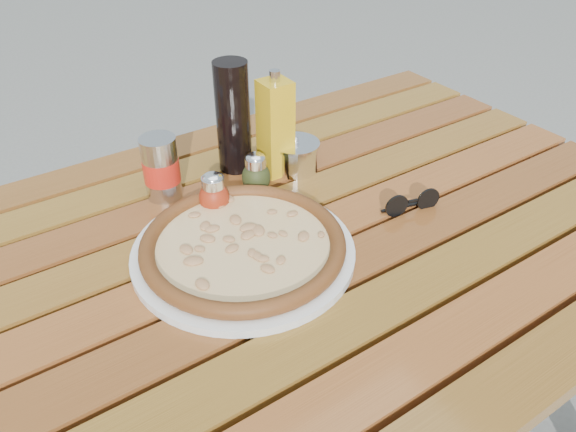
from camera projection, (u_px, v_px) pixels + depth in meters
table at (294, 270)px, 1.00m from camera, size 1.40×0.90×0.75m
plate at (244, 252)px, 0.91m from camera, size 0.43×0.43×0.01m
pizza at (243, 244)px, 0.90m from camera, size 0.42×0.42×0.03m
pepper_shaker at (214, 194)px, 0.99m from camera, size 0.06×0.06×0.08m
oregano_shaker at (256, 173)px, 1.05m from camera, size 0.06×0.06×0.08m
dark_bottle at (233, 117)px, 1.08m from camera, size 0.08×0.08×0.22m
soda_can at (161, 168)px, 1.02m from camera, size 0.08×0.08×0.12m
olive_oil_cruet at (275, 128)px, 1.07m from camera, size 0.06×0.06×0.21m
parmesan_tin at (296, 155)px, 1.12m from camera, size 0.12×0.12×0.07m
sunglasses at (412, 203)px, 1.01m from camera, size 0.11×0.04×0.04m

